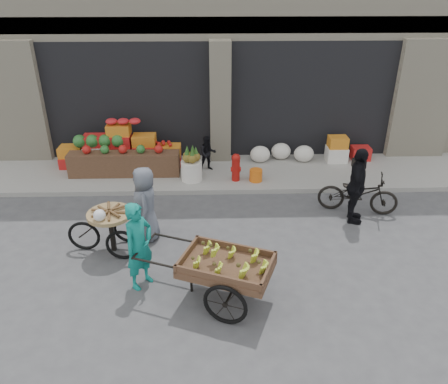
{
  "coord_description": "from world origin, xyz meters",
  "views": [
    {
      "loc": [
        -0.21,
        -6.32,
        4.88
      ],
      "look_at": [
        -0.01,
        1.0,
        1.1
      ],
      "focal_mm": 35.0,
      "sensor_mm": 36.0,
      "label": 1
    }
  ],
  "objects_px": {
    "seated_person": "(208,153)",
    "banana_cart": "(223,263)",
    "tricycle_cart": "(111,225)",
    "bicycle": "(358,193)",
    "fire_hydrant": "(236,166)",
    "vendor_woman": "(139,246)",
    "cyclist": "(357,186)",
    "vendor_grey": "(146,204)",
    "orange_bucket": "(256,175)",
    "pineapple_bin": "(192,171)"
  },
  "relations": [
    {
      "from": "seated_person",
      "to": "banana_cart",
      "type": "height_order",
      "value": "seated_person"
    },
    {
      "from": "tricycle_cart",
      "to": "bicycle",
      "type": "relative_size",
      "value": 0.84
    },
    {
      "from": "fire_hydrant",
      "to": "tricycle_cart",
      "type": "height_order",
      "value": "tricycle_cart"
    },
    {
      "from": "vendor_woman",
      "to": "cyclist",
      "type": "height_order",
      "value": "cyclist"
    },
    {
      "from": "vendor_grey",
      "to": "fire_hydrant",
      "type": "bearing_deg",
      "value": 135.52
    },
    {
      "from": "banana_cart",
      "to": "vendor_woman",
      "type": "xyz_separation_m",
      "value": [
        -1.38,
        0.43,
        0.05
      ]
    },
    {
      "from": "orange_bucket",
      "to": "vendor_woman",
      "type": "relative_size",
      "value": 0.2
    },
    {
      "from": "seated_person",
      "to": "tricycle_cart",
      "type": "bearing_deg",
      "value": -127.61
    },
    {
      "from": "cyclist",
      "to": "vendor_grey",
      "type": "bearing_deg",
      "value": 111.49
    },
    {
      "from": "fire_hydrant",
      "to": "bicycle",
      "type": "height_order",
      "value": "bicycle"
    },
    {
      "from": "seated_person",
      "to": "vendor_grey",
      "type": "distance_m",
      "value": 3.25
    },
    {
      "from": "pineapple_bin",
      "to": "orange_bucket",
      "type": "relative_size",
      "value": 1.62
    },
    {
      "from": "pineapple_bin",
      "to": "bicycle",
      "type": "bearing_deg",
      "value": -21.8
    },
    {
      "from": "vendor_grey",
      "to": "cyclist",
      "type": "distance_m",
      "value": 4.34
    },
    {
      "from": "banana_cart",
      "to": "bicycle",
      "type": "distance_m",
      "value": 4.16
    },
    {
      "from": "seated_person",
      "to": "vendor_woman",
      "type": "bearing_deg",
      "value": -113.8
    },
    {
      "from": "fire_hydrant",
      "to": "bicycle",
      "type": "bearing_deg",
      "value": -28.76
    },
    {
      "from": "pineapple_bin",
      "to": "banana_cart",
      "type": "xyz_separation_m",
      "value": [
        0.68,
        -4.32,
        0.36
      ]
    },
    {
      "from": "tricycle_cart",
      "to": "fire_hydrant",
      "type": "bearing_deg",
      "value": 51.76
    },
    {
      "from": "vendor_grey",
      "to": "tricycle_cart",
      "type": "bearing_deg",
      "value": -60.58
    },
    {
      "from": "pineapple_bin",
      "to": "seated_person",
      "type": "relative_size",
      "value": 0.56
    },
    {
      "from": "banana_cart",
      "to": "bicycle",
      "type": "bearing_deg",
      "value": 64.31
    },
    {
      "from": "seated_person",
      "to": "bicycle",
      "type": "xyz_separation_m",
      "value": [
        3.32,
        -2.09,
        -0.13
      ]
    },
    {
      "from": "orange_bucket",
      "to": "fire_hydrant",
      "type": "bearing_deg",
      "value": 174.29
    },
    {
      "from": "seated_person",
      "to": "fire_hydrant",
      "type": "bearing_deg",
      "value": -52.88
    },
    {
      "from": "orange_bucket",
      "to": "banana_cart",
      "type": "height_order",
      "value": "banana_cart"
    },
    {
      "from": "orange_bucket",
      "to": "vendor_woman",
      "type": "xyz_separation_m",
      "value": [
        -2.3,
        -3.79,
        0.52
      ]
    },
    {
      "from": "vendor_woman",
      "to": "vendor_grey",
      "type": "distance_m",
      "value": 1.47
    },
    {
      "from": "fire_hydrant",
      "to": "seated_person",
      "type": "bearing_deg",
      "value": 137.12
    },
    {
      "from": "pineapple_bin",
      "to": "seated_person",
      "type": "bearing_deg",
      "value": 56.31
    },
    {
      "from": "orange_bucket",
      "to": "cyclist",
      "type": "xyz_separation_m",
      "value": [
        1.92,
        -1.79,
        0.56
      ]
    },
    {
      "from": "pineapple_bin",
      "to": "banana_cart",
      "type": "height_order",
      "value": "banana_cart"
    },
    {
      "from": "bicycle",
      "to": "pineapple_bin",
      "type": "bearing_deg",
      "value": 82.64
    },
    {
      "from": "pineapple_bin",
      "to": "fire_hydrant",
      "type": "bearing_deg",
      "value": -2.6
    },
    {
      "from": "fire_hydrant",
      "to": "banana_cart",
      "type": "relative_size",
      "value": 0.27
    },
    {
      "from": "fire_hydrant",
      "to": "orange_bucket",
      "type": "bearing_deg",
      "value": -5.71
    },
    {
      "from": "tricycle_cart",
      "to": "vendor_grey",
      "type": "distance_m",
      "value": 0.78
    },
    {
      "from": "fire_hydrant",
      "to": "seated_person",
      "type": "height_order",
      "value": "seated_person"
    },
    {
      "from": "orange_bucket",
      "to": "seated_person",
      "type": "distance_m",
      "value": 1.42
    },
    {
      "from": "orange_bucket",
      "to": "seated_person",
      "type": "bearing_deg",
      "value": 149.74
    },
    {
      "from": "banana_cart",
      "to": "pineapple_bin",
      "type": "bearing_deg",
      "value": 120.28
    },
    {
      "from": "orange_bucket",
      "to": "vendor_woman",
      "type": "height_order",
      "value": "vendor_woman"
    },
    {
      "from": "orange_bucket",
      "to": "seated_person",
      "type": "relative_size",
      "value": 0.34
    },
    {
      "from": "pineapple_bin",
      "to": "tricycle_cart",
      "type": "height_order",
      "value": "tricycle_cart"
    },
    {
      "from": "pineapple_bin",
      "to": "vendor_grey",
      "type": "distance_m",
      "value": 2.58
    },
    {
      "from": "banana_cart",
      "to": "cyclist",
      "type": "relative_size",
      "value": 1.56
    },
    {
      "from": "tricycle_cart",
      "to": "cyclist",
      "type": "relative_size",
      "value": 0.87
    },
    {
      "from": "fire_hydrant",
      "to": "seated_person",
      "type": "relative_size",
      "value": 0.76
    },
    {
      "from": "fire_hydrant",
      "to": "orange_bucket",
      "type": "relative_size",
      "value": 2.22
    },
    {
      "from": "banana_cart",
      "to": "vendor_woman",
      "type": "bearing_deg",
      "value": -175.84
    }
  ]
}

